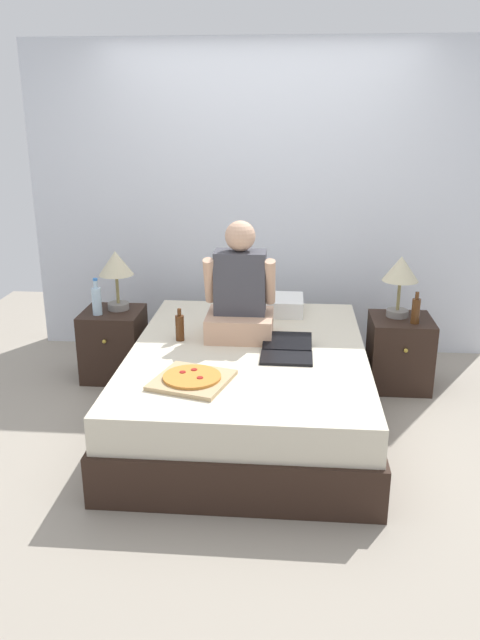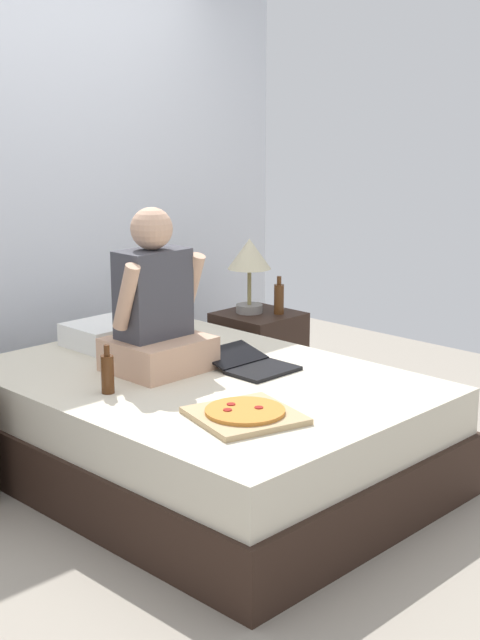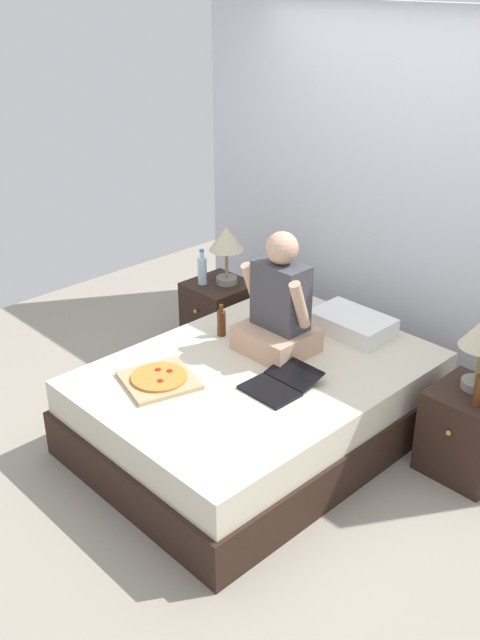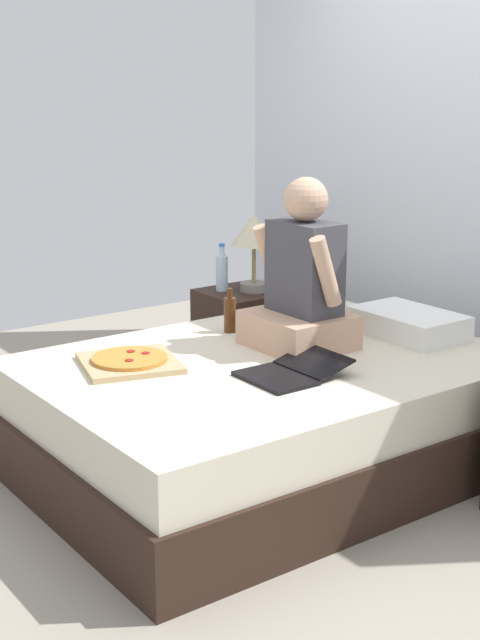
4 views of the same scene
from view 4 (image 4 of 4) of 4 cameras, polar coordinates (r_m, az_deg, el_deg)
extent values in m
plane|color=#9E9384|center=(4.13, 1.80, -9.27)|extent=(5.79, 5.79, 0.00)
cube|color=black|center=(4.07, 1.82, -7.38)|extent=(1.54, 2.11, 0.29)
cube|color=beige|center=(3.98, 1.85, -3.99)|extent=(1.50, 2.05, 0.22)
cube|color=black|center=(5.22, 0.17, -0.96)|extent=(0.44, 0.44, 0.53)
sphere|color=gold|center=(5.06, -1.97, -0.24)|extent=(0.03, 0.03, 0.03)
cylinder|color=gray|center=(5.14, 0.88, 2.13)|extent=(0.16, 0.16, 0.05)
cylinder|color=olive|center=(5.11, 0.89, 3.61)|extent=(0.02, 0.02, 0.22)
cone|color=beige|center=(5.08, 0.90, 5.82)|extent=(0.26, 0.26, 0.18)
cylinder|color=silver|center=(5.14, -1.17, 3.00)|extent=(0.07, 0.07, 0.20)
cylinder|color=silver|center=(5.11, -1.17, 4.42)|extent=(0.03, 0.03, 0.06)
cylinder|color=blue|center=(5.11, -1.18, 4.83)|extent=(0.04, 0.03, 0.02)
cube|color=white|center=(4.37, 10.73, -0.22)|extent=(0.52, 0.34, 0.12)
cube|color=tan|center=(4.12, 3.77, -0.63)|extent=(0.44, 0.40, 0.16)
cube|color=#3F3F47|center=(4.07, 4.16, 3.38)|extent=(0.34, 0.20, 0.42)
sphere|color=tan|center=(4.02, 4.25, 7.71)|extent=(0.20, 0.20, 0.20)
cylinder|color=tan|center=(4.19, 1.87, 4.03)|extent=(0.07, 0.18, 0.32)
cylinder|color=tan|center=(3.89, 5.51, 3.11)|extent=(0.07, 0.18, 0.32)
cube|color=black|center=(3.67, 2.26, -3.75)|extent=(0.32, 0.22, 0.02)
cube|color=black|center=(3.78, 4.75, -2.65)|extent=(0.32, 0.20, 0.06)
cube|color=tan|center=(3.88, -7.07, -2.74)|extent=(0.49, 0.49, 0.02)
cylinder|color=#CC7F33|center=(3.87, -7.08, -2.46)|extent=(0.33, 0.33, 0.02)
cylinder|color=maroon|center=(3.94, -7.01, -2.00)|extent=(0.04, 0.04, 0.00)
cylinder|color=maroon|center=(3.81, -7.11, -2.57)|extent=(0.04, 0.04, 0.00)
cylinder|color=maroon|center=(3.91, -6.06, -2.11)|extent=(0.04, 0.04, 0.00)
cylinder|color=#4C2811|center=(4.35, -0.65, 0.33)|extent=(0.06, 0.06, 0.17)
cylinder|color=#4C2811|center=(4.32, -0.66, 1.74)|extent=(0.03, 0.03, 0.05)
camera|label=1|loc=(3.06, -65.53, 11.49)|focal=35.00mm
camera|label=2|loc=(5.73, -43.26, 11.61)|focal=50.00mm
camera|label=3|loc=(1.11, -111.92, 62.12)|focal=40.00mm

